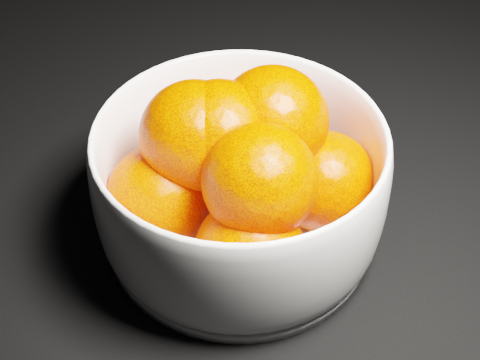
% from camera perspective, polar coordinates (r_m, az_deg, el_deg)
% --- Properties ---
extents(bowl, '(0.23, 0.23, 0.11)m').
position_cam_1_polar(bowl, '(0.53, 0.00, -0.45)').
color(bowl, white).
rests_on(bowl, ground).
extents(orange_pile, '(0.20, 0.20, 0.13)m').
position_cam_1_polar(orange_pile, '(0.51, -0.05, 1.29)').
color(orange_pile, '#FF3A00').
rests_on(orange_pile, bowl).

